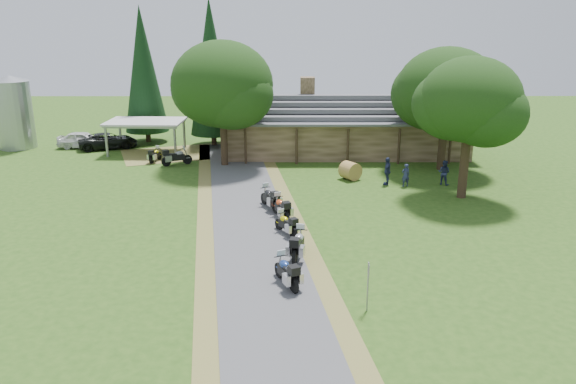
{
  "coord_description": "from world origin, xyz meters",
  "views": [
    {
      "loc": [
        1.2,
        -23.38,
        10.96
      ],
      "look_at": [
        1.29,
        6.84,
        1.6
      ],
      "focal_mm": 35.0,
      "sensor_mm": 36.0,
      "label": 1
    }
  ],
  "objects_px": {
    "silo": "(14,112)",
    "car_white_sedan": "(83,138)",
    "motorcycle_row_b": "(298,243)",
    "car_dark_suv": "(108,137)",
    "carport": "(147,137)",
    "motorcycle_row_a": "(286,270)",
    "hay_bale": "(350,171)",
    "motorcycle_row_d": "(281,207)",
    "motorcycle_row_c": "(286,223)",
    "motorcycle_carport_a": "(155,154)",
    "lodge": "(343,123)",
    "motorcycle_row_e": "(270,197)",
    "motorcycle_carport_b": "(177,156)"
  },
  "relations": [
    {
      "from": "carport",
      "to": "motorcycle_row_a",
      "type": "height_order",
      "value": "carport"
    },
    {
      "from": "car_dark_suv",
      "to": "carport",
      "type": "bearing_deg",
      "value": -130.68
    },
    {
      "from": "car_white_sedan",
      "to": "hay_bale",
      "type": "distance_m",
      "value": 24.75
    },
    {
      "from": "silo",
      "to": "motorcycle_row_b",
      "type": "height_order",
      "value": "silo"
    },
    {
      "from": "car_dark_suv",
      "to": "motorcycle_carport_a",
      "type": "height_order",
      "value": "car_dark_suv"
    },
    {
      "from": "motorcycle_row_a",
      "to": "motorcycle_row_c",
      "type": "bearing_deg",
      "value": -23.54
    },
    {
      "from": "motorcycle_row_b",
      "to": "motorcycle_row_c",
      "type": "bearing_deg",
      "value": 22.46
    },
    {
      "from": "motorcycle_row_d",
      "to": "motorcycle_carport_b",
      "type": "xyz_separation_m",
      "value": [
        -8.26,
        12.29,
        0.02
      ]
    },
    {
      "from": "motorcycle_row_c",
      "to": "motorcycle_carport_b",
      "type": "bearing_deg",
      "value": -2.47
    },
    {
      "from": "car_white_sedan",
      "to": "motorcycle_row_e",
      "type": "distance_m",
      "value": 23.75
    },
    {
      "from": "motorcycle_row_e",
      "to": "motorcycle_carport_a",
      "type": "distance_m",
      "value": 14.95
    },
    {
      "from": "lodge",
      "to": "motorcycle_row_a",
      "type": "relative_size",
      "value": 10.62
    },
    {
      "from": "car_dark_suv",
      "to": "hay_bale",
      "type": "relative_size",
      "value": 4.28
    },
    {
      "from": "motorcycle_row_a",
      "to": "hay_bale",
      "type": "relative_size",
      "value": 1.59
    },
    {
      "from": "lodge",
      "to": "silo",
      "type": "distance_m",
      "value": 28.61
    },
    {
      "from": "lodge",
      "to": "motorcycle_carport_b",
      "type": "relative_size",
      "value": 10.06
    },
    {
      "from": "motorcycle_row_c",
      "to": "motorcycle_carport_b",
      "type": "xyz_separation_m",
      "value": [
        -8.54,
        14.7,
        0.11
      ]
    },
    {
      "from": "motorcycle_carport_a",
      "to": "motorcycle_carport_b",
      "type": "distance_m",
      "value": 2.23
    },
    {
      "from": "lodge",
      "to": "motorcycle_carport_a",
      "type": "xyz_separation_m",
      "value": [
        -15.28,
        -3.73,
        -1.85
      ]
    },
    {
      "from": "motorcycle_row_e",
      "to": "motorcycle_row_b",
      "type": "bearing_deg",
      "value": 165.95
    },
    {
      "from": "lodge",
      "to": "silo",
      "type": "relative_size",
      "value": 3.38
    },
    {
      "from": "motorcycle_row_c",
      "to": "motorcycle_row_d",
      "type": "height_order",
      "value": "motorcycle_row_d"
    },
    {
      "from": "silo",
      "to": "car_white_sedan",
      "type": "bearing_deg",
      "value": -0.65
    },
    {
      "from": "motorcycle_row_a",
      "to": "hay_bale",
      "type": "height_order",
      "value": "motorcycle_row_a"
    },
    {
      "from": "motorcycle_row_e",
      "to": "hay_bale",
      "type": "distance_m",
      "value": 8.43
    },
    {
      "from": "lodge",
      "to": "motorcycle_row_a",
      "type": "xyz_separation_m",
      "value": [
        -4.81,
        -25.52,
        -1.76
      ]
    },
    {
      "from": "lodge",
      "to": "motorcycle_row_d",
      "type": "bearing_deg",
      "value": -106.57
    },
    {
      "from": "silo",
      "to": "car_white_sedan",
      "type": "height_order",
      "value": "silo"
    },
    {
      "from": "carport",
      "to": "motorcycle_row_c",
      "type": "distance_m",
      "value": 22.53
    },
    {
      "from": "silo",
      "to": "car_dark_suv",
      "type": "distance_m",
      "value": 8.37
    },
    {
      "from": "motorcycle_row_a",
      "to": "motorcycle_row_b",
      "type": "distance_m",
      "value": 2.98
    },
    {
      "from": "motorcycle_row_b",
      "to": "motorcycle_row_a",
      "type": "bearing_deg",
      "value": -179.17
    },
    {
      "from": "car_white_sedan",
      "to": "motorcycle_row_a",
      "type": "xyz_separation_m",
      "value": [
        17.98,
        -26.83,
        -0.23
      ]
    },
    {
      "from": "carport",
      "to": "motorcycle_row_b",
      "type": "height_order",
      "value": "carport"
    },
    {
      "from": "motorcycle_row_c",
      "to": "motorcycle_carport_a",
      "type": "height_order",
      "value": "motorcycle_row_c"
    },
    {
      "from": "motorcycle_row_d",
      "to": "motorcycle_row_c",
      "type": "bearing_deg",
      "value": 165.8
    },
    {
      "from": "motorcycle_row_b",
      "to": "hay_bale",
      "type": "distance_m",
      "value": 14.22
    },
    {
      "from": "motorcycle_row_a",
      "to": "motorcycle_row_b",
      "type": "height_order",
      "value": "motorcycle_row_b"
    },
    {
      "from": "motorcycle_row_a",
      "to": "hay_bale",
      "type": "bearing_deg",
      "value": -39.0
    },
    {
      "from": "lodge",
      "to": "motorcycle_row_e",
      "type": "bearing_deg",
      "value": -110.81
    },
    {
      "from": "carport",
      "to": "motorcycle_row_d",
      "type": "relative_size",
      "value": 3.07
    },
    {
      "from": "motorcycle_row_b",
      "to": "motorcycle_row_d",
      "type": "bearing_deg",
      "value": 20.66
    },
    {
      "from": "motorcycle_row_a",
      "to": "motorcycle_row_c",
      "type": "xyz_separation_m",
      "value": [
        -0.01,
        5.97,
        -0.07
      ]
    },
    {
      "from": "silo",
      "to": "motorcycle_carport_b",
      "type": "distance_m",
      "value": 16.61
    },
    {
      "from": "car_white_sedan",
      "to": "motorcycle_row_c",
      "type": "distance_m",
      "value": 27.53
    },
    {
      "from": "motorcycle_row_d",
      "to": "hay_bale",
      "type": "height_order",
      "value": "motorcycle_row_d"
    },
    {
      "from": "car_dark_suv",
      "to": "motorcycle_row_b",
      "type": "relative_size",
      "value": 2.53
    },
    {
      "from": "lodge",
      "to": "car_white_sedan",
      "type": "distance_m",
      "value": 22.88
    },
    {
      "from": "silo",
      "to": "motorcycle_row_c",
      "type": "height_order",
      "value": "silo"
    },
    {
      "from": "silo",
      "to": "motorcycle_carport_b",
      "type": "relative_size",
      "value": 2.97
    }
  ]
}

